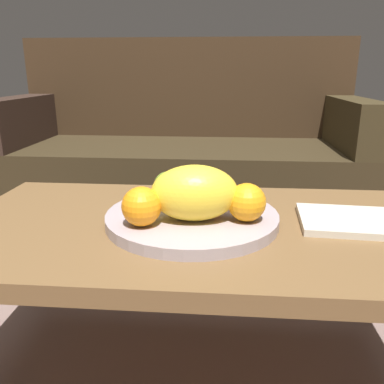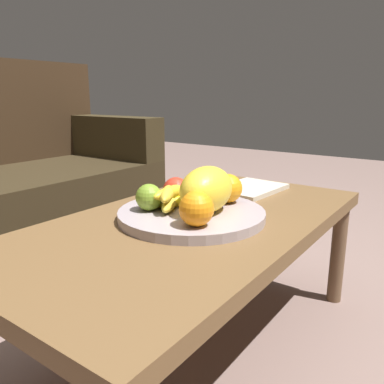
# 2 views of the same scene
# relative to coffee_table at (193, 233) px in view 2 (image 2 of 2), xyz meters

# --- Properties ---
(ground_plane) EXTENTS (8.00, 8.00, 0.00)m
(ground_plane) POSITION_rel_coffee_table_xyz_m (0.00, 0.00, -0.36)
(ground_plane) COLOR #796159
(coffee_table) EXTENTS (1.13, 0.60, 0.40)m
(coffee_table) POSITION_rel_coffee_table_xyz_m (0.00, 0.00, 0.00)
(coffee_table) COLOR brown
(coffee_table) RESTS_ON ground_plane
(fruit_bowl) EXTENTS (0.40, 0.40, 0.03)m
(fruit_bowl) POSITION_rel_coffee_table_xyz_m (-0.01, -0.00, 0.06)
(fruit_bowl) COLOR #A3959A
(fruit_bowl) RESTS_ON coffee_table
(melon_large_front) EXTENTS (0.20, 0.14, 0.12)m
(melon_large_front) POSITION_rel_coffee_table_xyz_m (0.00, -0.04, 0.13)
(melon_large_front) COLOR yellow
(melon_large_front) RESTS_ON fruit_bowl
(orange_front) EXTENTS (0.08, 0.08, 0.08)m
(orange_front) POSITION_rel_coffee_table_xyz_m (0.11, -0.04, 0.11)
(orange_front) COLOR orange
(orange_front) RESTS_ON fruit_bowl
(orange_left) EXTENTS (0.08, 0.08, 0.08)m
(orange_left) POSITION_rel_coffee_table_xyz_m (-0.11, -0.09, 0.11)
(orange_left) COLOR orange
(orange_left) RESTS_ON fruit_bowl
(apple_front) EXTENTS (0.08, 0.08, 0.08)m
(apple_front) POSITION_rel_coffee_table_xyz_m (0.02, 0.08, 0.11)
(apple_front) COLOR red
(apple_front) RESTS_ON fruit_bowl
(apple_left) EXTENTS (0.07, 0.07, 0.07)m
(apple_left) POSITION_rel_coffee_table_xyz_m (-0.08, 0.09, 0.10)
(apple_left) COLOR olive
(apple_left) RESTS_ON fruit_bowl
(banana_bunch) EXTENTS (0.17, 0.14, 0.06)m
(banana_bunch) POSITION_rel_coffee_table_xyz_m (-0.03, 0.06, 0.10)
(banana_bunch) COLOR yellow
(banana_bunch) RESTS_ON fruit_bowl
(magazine) EXTENTS (0.26, 0.20, 0.02)m
(magazine) POSITION_rel_coffee_table_xyz_m (0.37, 0.02, 0.05)
(magazine) COLOR beige
(magazine) RESTS_ON coffee_table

